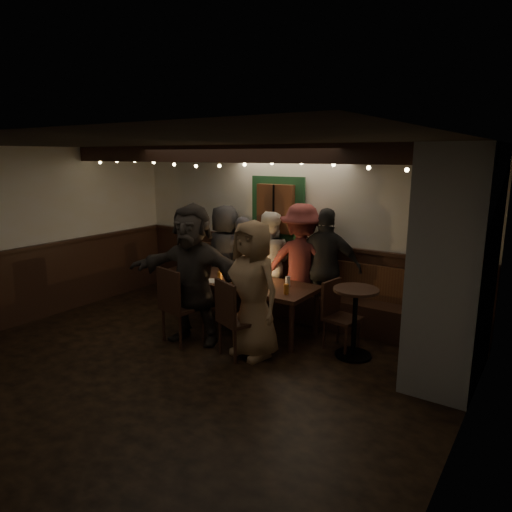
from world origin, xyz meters
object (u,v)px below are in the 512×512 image
Objects in this scene: chair_near_left at (176,301)px; person_b at (243,263)px; chair_end at (337,310)px; person_c at (268,263)px; person_d at (301,264)px; person_f at (193,274)px; dining_table at (248,286)px; chair_near_right at (233,315)px; person_g at (253,289)px; person_e at (326,268)px; high_top at (355,314)px; person_a at (225,256)px.

chair_near_left is 0.68× the size of person_b.
person_c reaches higher than chair_end.
person_d is (0.96, 1.67, 0.31)m from chair_near_left.
person_f is at bearing 57.03° from chair_near_left.
chair_near_left is at bearing -117.55° from dining_table.
person_c is 0.87× the size of person_f.
person_f reaches higher than chair_near_right.
person_g reaches higher than chair_end.
high_top is at bearing 119.69° from person_e.
person_g is (0.69, -1.44, 0.04)m from person_c.
chair_near_left is 1.72m from person_a.
chair_near_left is 1.65m from person_b.
chair_near_right is at bearing 70.19° from person_d.
person_d reaches higher than person_g.
high_top is 0.50× the size of person_d.
person_e is (0.38, 0.05, -0.02)m from person_d.
person_a is (-0.94, 0.69, 0.19)m from dining_table.
person_d is (0.46, 0.72, 0.25)m from dining_table.
person_e is (1.79, 0.08, 0.03)m from person_a.
person_a is (-1.33, 1.57, 0.28)m from chair_near_right.
dining_table is 0.89m from person_f.
chair_near_right is 1.73m from person_c.
person_d is 0.95× the size of person_f.
dining_table is 2.22× the size of chair_end.
person_e reaches higher than chair_near_left.
chair_near_right is 0.39m from person_g.
person_c is at bearing 156.47° from high_top.
person_e reaches higher than person_g.
high_top is 2.68m from person_a.
chair_end is at bearing 170.86° from person_a.
chair_near_left is 0.42m from person_f.
chair_near_right is at bearing 83.03° from person_c.
high_top is (1.23, 0.86, 0.00)m from chair_near_right.
person_f reaches higher than person_b.
person_c is at bearing 126.60° from person_g.
chair_end is 0.55× the size of person_c.
person_f is (-0.76, 0.12, 0.38)m from chair_near_right.
person_d is (-0.86, 0.59, 0.39)m from chair_end.
chair_near_right is at bearing -132.87° from chair_end.
person_d is (1.41, 0.03, 0.05)m from person_a.
dining_table is at bearing 52.35° from person_f.
person_g is (0.92, 0.07, -0.08)m from person_f.
person_a is at bearing 130.33° from chair_near_right.
person_g reaches higher than high_top.
person_f is (0.13, 0.20, 0.35)m from chair_near_left.
person_f reaches higher than chair_end.
chair_end is 0.34m from high_top.
person_a is (-0.45, 1.64, 0.26)m from chair_near_left.
person_c reaches higher than high_top.
chair_near_right is at bearing -20.94° from person_f.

